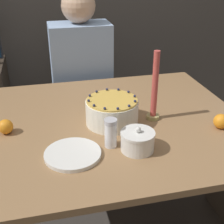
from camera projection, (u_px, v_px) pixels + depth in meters
dining_table at (114, 138)px, 1.55m from camera, size 1.25×1.09×0.73m
cake at (112, 111)px, 1.45m from camera, size 0.24×0.24×0.13m
sugar_bowl at (138, 141)px, 1.26m from camera, size 0.14×0.14×0.11m
sugar_shaker at (111, 133)px, 1.27m from camera, size 0.05×0.05×0.12m
plate_stack at (73, 154)px, 1.23m from camera, size 0.23×0.23×0.02m
candle at (155, 92)px, 1.45m from camera, size 0.06×0.06×0.34m
orange_fruit_0 at (221, 121)px, 1.42m from camera, size 0.07×0.07×0.07m
orange_fruit_1 at (6, 127)px, 1.38m from camera, size 0.07×0.07×0.07m
person_man_blue_shirt at (82, 94)px, 2.22m from camera, size 0.40×0.34×1.26m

